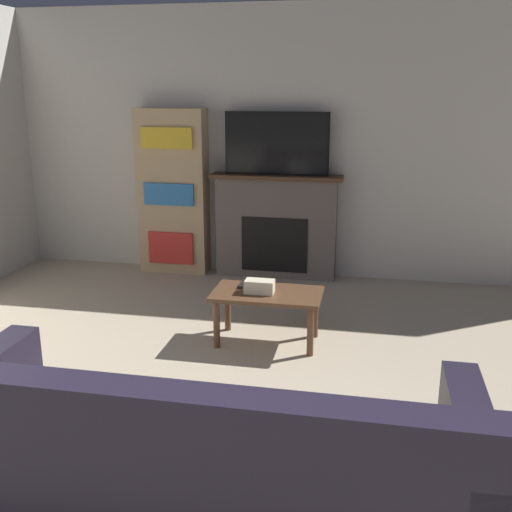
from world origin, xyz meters
The scene contains 8 objects.
wall_back centered at (0.00, 4.71, 1.35)m, with size 6.88×0.06×2.70m.
fireplace centered at (-0.16, 4.57, 0.54)m, with size 1.33×0.28×1.06m.
tv centered at (-0.16, 4.55, 1.37)m, with size 1.04×0.03×0.62m.
couch centered at (0.12, 0.78, 0.30)m, with size 2.38×0.96×0.90m.
coffee_table centered at (0.05, 2.88, 0.35)m, with size 0.83×0.47×0.41m.
tissue_box centered at (-0.01, 2.86, 0.46)m, with size 0.22×0.12×0.10m.
remote_control centered at (-0.17, 2.98, 0.42)m, with size 0.04×0.15×0.02m.
bookshelf centered at (-1.25, 4.54, 0.85)m, with size 0.72×0.29×1.71m.
Camera 1 is at (0.80, -1.36, 1.93)m, focal length 42.00 mm.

